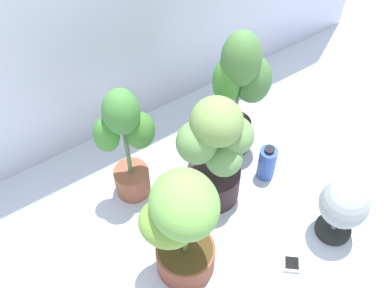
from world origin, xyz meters
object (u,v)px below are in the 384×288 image
at_px(potted_plant_front_left, 181,226).
at_px(hygrometer_box, 292,264).
at_px(nutrient_bottle, 267,163).
at_px(potted_plant_center, 216,152).
at_px(potted_plant_back_right, 240,85).
at_px(floor_fan, 343,205).
at_px(potted_plant_back_left, 127,141).

relative_size(potted_plant_front_left, hygrometer_box, 5.95).
height_order(hygrometer_box, nutrient_bottle, nutrient_bottle).
height_order(potted_plant_center, hygrometer_box, potted_plant_center).
height_order(potted_plant_front_left, hygrometer_box, potted_plant_front_left).
xyz_separation_m(potted_plant_back_right, floor_fan, (0.09, -0.71, -0.24)).
distance_m(potted_plant_back_right, potted_plant_center, 0.37).
bearing_deg(potted_plant_back_right, nutrient_bottle, -85.85).
bearing_deg(potted_plant_back_left, hygrometer_box, -62.24).
bearing_deg(potted_plant_back_right, potted_plant_center, -144.37).
distance_m(potted_plant_back_left, potted_plant_front_left, 0.51).
bearing_deg(potted_plant_back_left, floor_fan, -46.83).
distance_m(potted_plant_back_left, potted_plant_center, 0.42).
bearing_deg(potted_plant_front_left, potted_plant_center, 35.76).
xyz_separation_m(potted_plant_back_left, potted_plant_center, (0.33, -0.25, -0.04)).
relative_size(potted_plant_back_left, potted_plant_center, 1.07).
relative_size(potted_plant_front_left, floor_fan, 1.82).
bearing_deg(nutrient_bottle, potted_plant_center, 170.51).
height_order(potted_plant_center, nutrient_bottle, potted_plant_center).
bearing_deg(nutrient_bottle, potted_plant_back_left, 154.52).
distance_m(hygrometer_box, floor_fan, 0.37).
distance_m(potted_plant_front_left, nutrient_bottle, 0.74).
bearing_deg(floor_fan, hygrometer_box, -152.49).
height_order(potted_plant_back_right, floor_fan, potted_plant_back_right).
height_order(potted_plant_back_left, potted_plant_front_left, potted_plant_back_left).
distance_m(potted_plant_front_left, potted_plant_back_right, 0.79).
height_order(floor_fan, nutrient_bottle, floor_fan).
bearing_deg(potted_plant_center, floor_fan, -53.16).
bearing_deg(potted_plant_front_left, potted_plant_back_left, 87.73).
height_order(potted_plant_front_left, potted_plant_back_right, potted_plant_back_right).
relative_size(potted_plant_back_left, hygrometer_box, 6.51).
height_order(potted_plant_back_right, hygrometer_box, potted_plant_back_right).
bearing_deg(hygrometer_box, potted_plant_back_left, 157.23).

